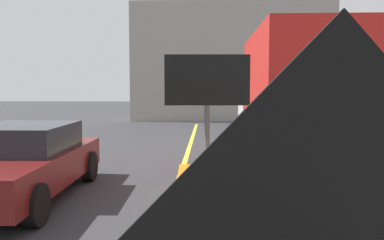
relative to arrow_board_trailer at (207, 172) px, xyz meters
The scene contains 6 objects.
arrow_board_trailer is the anchor object (origin of this frame).
box_truck 4.78m from the arrow_board_trailer, 58.61° to the left, with size 2.58×7.97×3.50m.
pickup_car 3.51m from the arrow_board_trailer, behind, with size 2.11×4.52×1.38m.
highway_guide_sign 13.32m from the arrow_board_trailer, 71.00° to the left, with size 2.79×0.18×5.00m.
far_building_block 20.38m from the arrow_board_trailer, 85.85° to the left, with size 12.40×6.96×7.25m, color gray.
traffic_cone_mid_lane 1.96m from the arrow_board_trailer, 88.66° to the right, with size 0.36×0.36×0.76m.
Camera 1 is at (0.65, 1.57, 2.09)m, focal length 37.42 mm.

